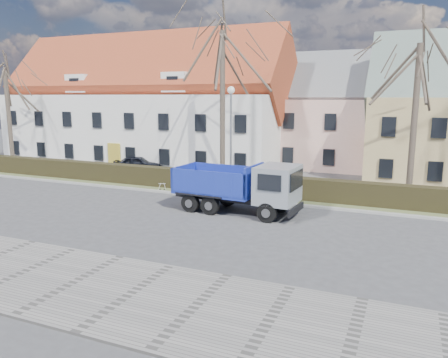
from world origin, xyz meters
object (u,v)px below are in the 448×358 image
at_px(cart_frame, 159,187).
at_px(parked_car_a, 138,164).
at_px(dump_truck, 232,186).
at_px(streetlight, 231,139).

distance_m(cart_frame, parked_car_a, 7.76).
bearing_deg(dump_truck, streetlight, 116.56).
height_order(streetlight, cart_frame, streetlight).
bearing_deg(dump_truck, parked_car_a, 147.55).
xyz_separation_m(cart_frame, parked_car_a, (-5.39, 5.57, 0.37)).
relative_size(dump_truck, parked_car_a, 1.77).
bearing_deg(cart_frame, dump_truck, -24.60).
distance_m(dump_truck, streetlight, 5.80).
xyz_separation_m(dump_truck, cart_frame, (-6.29, 2.88, -1.09)).
height_order(cart_frame, parked_car_a, parked_car_a).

